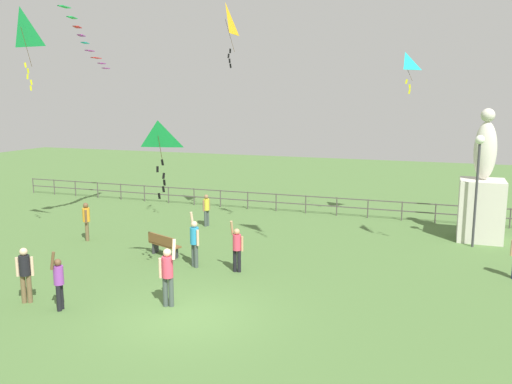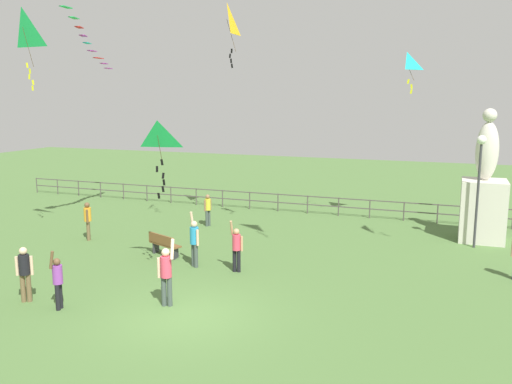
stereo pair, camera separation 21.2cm
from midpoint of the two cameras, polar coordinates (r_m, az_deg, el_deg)
The scene contains 16 objects.
ground_plane at distance 15.21m, azimuth -7.24°, elevation -13.00°, with size 80.00×80.00×0.00m, color #4C7038.
statue_monument at distance 24.16m, azimuth 23.46°, elevation -0.71°, with size 1.78×1.78×5.53m.
lamppost at distance 22.67m, azimuth 23.13°, elevation 2.50°, with size 0.36×0.36×4.51m.
park_bench at distance 20.55m, azimuth -9.57°, elevation -5.53°, with size 1.54×0.96×0.85m.
person_1 at distance 24.94m, azimuth -4.96°, elevation -1.72°, with size 0.28×0.43×1.51m.
person_2 at distance 16.15m, azimuth -20.15°, elevation -8.79°, with size 0.28×0.47×1.77m.
person_3 at distance 18.35m, azimuth -1.77°, elevation -5.86°, with size 0.48×0.29×1.81m.
person_4 at distance 18.97m, azimuth -6.31°, elevation -5.13°, with size 0.46×0.40×1.97m.
person_5 at distance 17.06m, azimuth -23.26°, elevation -7.76°, with size 0.45×0.31×1.66m.
person_6 at distance 15.58m, azimuth -9.24°, elevation -8.50°, with size 0.55×0.32×2.02m.
person_7 at distance 23.45m, azimuth -17.37°, elevation -2.73°, with size 0.31×0.42×1.62m.
kite_2 at distance 25.10m, azimuth -2.87°, elevation 17.86°, with size 0.67×0.90×2.87m.
kite_3 at distance 17.18m, azimuth -10.15°, elevation 5.64°, with size 1.09×0.69×2.52m.
kite_5 at distance 25.20m, azimuth 16.11°, elevation 13.07°, with size 0.91×0.95×1.77m.
kite_6 at distance 23.19m, azimuth -23.49°, elevation 15.74°, with size 1.15×0.66×3.15m.
waterfront_railing at distance 27.75m, azimuth 5.65°, elevation -1.02°, with size 36.04×0.06×0.95m.
Camera 2 is at (6.70, -12.31, 5.93)m, focal length 37.26 mm.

